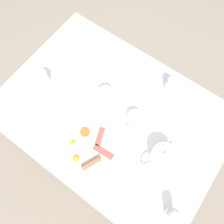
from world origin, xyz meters
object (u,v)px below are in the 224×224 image
Objects in this scene: water_glass_short at (106,96)px; knife_by_plate at (205,130)px; breakfast_plate at (88,148)px; fork_by_plate at (27,116)px; salt_grinder at (171,82)px; creamer_jug at (79,27)px; water_glass_tall at (42,79)px; teacup_with_saucer_left at (134,119)px; teapot_far at (162,157)px; pepper_grinder at (172,213)px; teapot_near at (98,51)px.

knife_by_plate is (-0.16, 0.49, -0.05)m from water_glass_short.
breakfast_plate is 1.66× the size of fork_by_plate.
salt_grinder is 0.29m from knife_by_plate.
creamer_jug reaches higher than fork_by_plate.
breakfast_plate is 0.43m from water_glass_tall.
knife_by_plate is (-0.27, 0.82, -0.04)m from water_glass_tall.
salt_grinder is at bearing 138.64° from fork_by_plate.
water_glass_short is 0.52m from knife_by_plate.
water_glass_tall is at bearing -56.52° from salt_grinder.
breakfast_plate is at bearing -44.74° from knife_by_plate.
salt_grinder is 0.75m from fork_by_plate.
water_glass_short reaches higher than knife_by_plate.
creamer_jug is (-0.28, -0.57, 0.01)m from teacup_with_saucer_left.
salt_grinder is (-0.36, 0.55, 0.01)m from water_glass_tall.
creamer_jug is (-0.38, -0.06, -0.01)m from water_glass_tall.
water_glass_short is 1.24× the size of creamer_jug.
teapot_far is 2.34× the size of creamer_jug.
water_glass_tall is at bearing -100.10° from pepper_grinder.
teapot_near is 0.42m from salt_grinder.
creamer_jug is at bearing -96.80° from knife_by_plate.
water_glass_tall is 0.87m from knife_by_plate.
salt_grinder is at bearing 138.51° from water_glass_short.
teacup_with_saucer_left is (0.20, 0.37, -0.03)m from teapot_near.
salt_grinder reaches higher than breakfast_plate.
water_glass_tall is 0.35m from water_glass_short.
pepper_grinder is 0.51× the size of knife_by_plate.
teacup_with_saucer_left is at bearing 158.03° from breakfast_plate.
teapot_near is 0.42m from teacup_with_saucer_left.
water_glass_short is at bearing 108.88° from water_glass_tall.
teacup_with_saucer_left reaches higher than knife_by_plate.
teapot_far is 0.39m from water_glass_short.
fork_by_plate is at bearing -41.36° from salt_grinder.
teapot_far reaches higher than fork_by_plate.
teacup_with_saucer_left is 0.18m from water_glass_short.
water_glass_short is (0.19, 0.19, -0.01)m from teapot_near.
water_glass_short is 0.57× the size of fork_by_plate.
teapot_far reaches higher than pepper_grinder.
fork_by_plate is 0.89m from knife_by_plate.
breakfast_plate is at bearing 98.15° from fork_by_plate.
teapot_far is at bearing 65.12° from creamer_jug.
teapot_near reaches higher than breakfast_plate.
pepper_grinder reaches higher than creamer_jug.
fork_by_plate is at bearing -41.26° from water_glass_short.
creamer_jug is at bearing -167.81° from fork_by_plate.
teapot_far is 1.27× the size of teacup_with_saucer_left.
pepper_grinder is 0.81m from fork_by_plate.
water_glass_short is (-0.11, 0.33, 0.01)m from water_glass_tall.
teapot_near is 0.22m from creamer_jug.
fork_by_plate is at bearing -56.56° from teacup_with_saucer_left.
knife_by_plate is (0.03, 0.68, -0.05)m from teapot_near.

